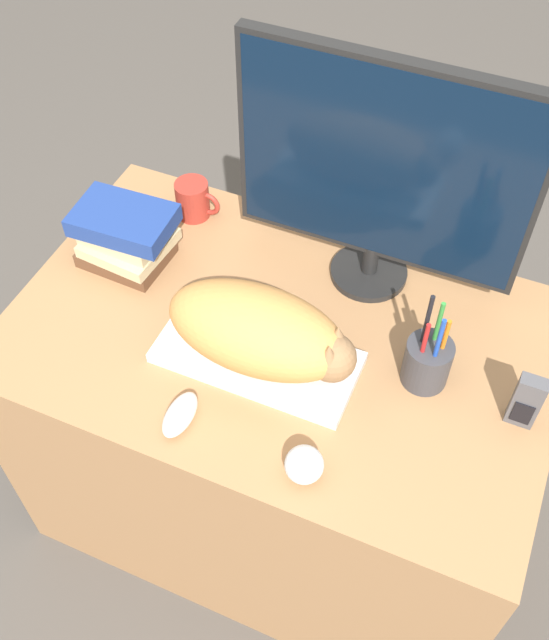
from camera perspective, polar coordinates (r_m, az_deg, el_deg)
name	(u,v)px	position (r m, az deg, el deg)	size (l,w,h in m)	color
ground_plane	(225,616)	(2.12, -3.81, -21.59)	(12.00, 12.00, 0.00)	#4C4742
desk	(280,429)	(1.90, 0.43, -8.32)	(1.16, 0.73, 0.77)	#9E7047
keyboard	(257,357)	(1.53, -1.33, -2.86)	(0.41, 0.19, 0.02)	silver
cat	(262,332)	(1.46, -0.95, -0.89)	(0.39, 0.19, 0.16)	#D18C47
monitor	(383,172)	(1.50, 8.23, 11.13)	(0.61, 0.17, 0.54)	black
computer_mouse	(180,415)	(1.45, -7.21, -7.16)	(0.05, 0.11, 0.04)	silver
coffee_mug	(194,200)	(1.82, -6.18, 9.11)	(0.11, 0.08, 0.09)	#9E2D23
pen_cup	(427,361)	(1.50, 11.56, -3.09)	(0.09, 0.09, 0.23)	#38383D
baseball	(304,465)	(1.37, 2.28, -10.95)	(0.07, 0.07, 0.07)	silver
phone	(526,402)	(1.48, 18.64, -5.91)	(0.05, 0.03, 0.13)	#4C4C51
book_stack	(125,236)	(1.71, -11.30, 6.30)	(0.22, 0.18, 0.14)	brown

